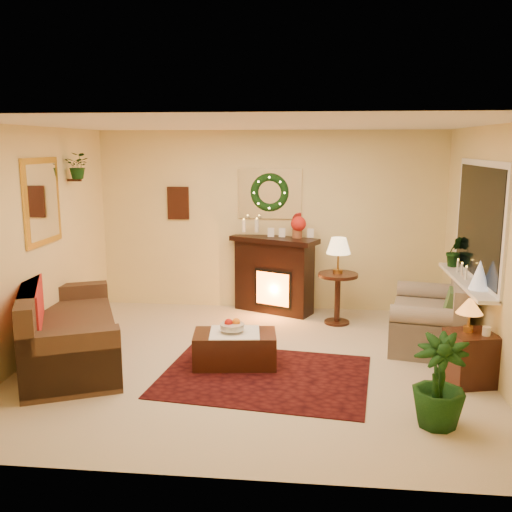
# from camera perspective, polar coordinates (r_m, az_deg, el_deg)

# --- Properties ---
(floor) EXTENTS (5.00, 5.00, 0.00)m
(floor) POSITION_cam_1_polar(r_m,az_deg,el_deg) (6.47, -0.33, -10.65)
(floor) COLOR beige
(floor) RESTS_ON ground
(ceiling) EXTENTS (5.00, 5.00, 0.00)m
(ceiling) POSITION_cam_1_polar(r_m,az_deg,el_deg) (6.01, -0.36, 13.04)
(ceiling) COLOR white
(ceiling) RESTS_ON ground
(wall_back) EXTENTS (5.00, 5.00, 0.00)m
(wall_back) POSITION_cam_1_polar(r_m,az_deg,el_deg) (8.32, 1.38, 3.51)
(wall_back) COLOR #EFD88C
(wall_back) RESTS_ON ground
(wall_front) EXTENTS (5.00, 5.00, 0.00)m
(wall_front) POSITION_cam_1_polar(r_m,az_deg,el_deg) (3.94, -4.00, -5.09)
(wall_front) COLOR #EFD88C
(wall_front) RESTS_ON ground
(wall_left) EXTENTS (4.50, 4.50, 0.00)m
(wall_left) POSITION_cam_1_polar(r_m,az_deg,el_deg) (6.85, -21.62, 1.10)
(wall_left) COLOR #EFD88C
(wall_left) RESTS_ON ground
(wall_right) EXTENTS (4.50, 4.50, 0.00)m
(wall_right) POSITION_cam_1_polar(r_m,az_deg,el_deg) (6.34, 22.72, 0.27)
(wall_right) COLOR #EFD88C
(wall_right) RESTS_ON ground
(area_rug) EXTENTS (2.31, 1.84, 0.01)m
(area_rug) POSITION_cam_1_polar(r_m,az_deg,el_deg) (6.11, 0.86, -11.92)
(area_rug) COLOR maroon
(area_rug) RESTS_ON floor
(sofa) EXTENTS (1.74, 2.35, 0.92)m
(sofa) POSITION_cam_1_polar(r_m,az_deg,el_deg) (6.73, -18.12, -6.47)
(sofa) COLOR #43261B
(sofa) RESTS_ON floor
(red_throw) EXTENTS (0.80, 1.31, 0.02)m
(red_throw) POSITION_cam_1_polar(r_m,az_deg,el_deg) (6.88, -17.72, -5.85)
(red_throw) COLOR red
(red_throw) RESTS_ON sofa
(fireplace) EXTENTS (1.17, 0.78, 1.03)m
(fireplace) POSITION_cam_1_polar(r_m,az_deg,el_deg) (8.24, 1.81, -1.86)
(fireplace) COLOR black
(fireplace) RESTS_ON floor
(poinsettia) EXTENTS (0.22, 0.22, 0.22)m
(poinsettia) POSITION_cam_1_polar(r_m,az_deg,el_deg) (8.05, 4.27, 3.23)
(poinsettia) COLOR red
(poinsettia) RESTS_ON fireplace
(mantel_candle_a) EXTENTS (0.06, 0.06, 0.17)m
(mantel_candle_a) POSITION_cam_1_polar(r_m,az_deg,el_deg) (8.10, -1.23, 3.03)
(mantel_candle_a) COLOR white
(mantel_candle_a) RESTS_ON fireplace
(mantel_candle_b) EXTENTS (0.06, 0.06, 0.19)m
(mantel_candle_b) POSITION_cam_1_polar(r_m,az_deg,el_deg) (8.14, 0.07, 3.06)
(mantel_candle_b) COLOR beige
(mantel_candle_b) RESTS_ON fireplace
(mantel_mirror) EXTENTS (0.92, 0.02, 0.72)m
(mantel_mirror) POSITION_cam_1_polar(r_m,az_deg,el_deg) (8.26, 1.38, 6.25)
(mantel_mirror) COLOR white
(mantel_mirror) RESTS_ON wall_back
(wreath) EXTENTS (0.55, 0.11, 0.55)m
(wreath) POSITION_cam_1_polar(r_m,az_deg,el_deg) (8.22, 1.36, 6.36)
(wreath) COLOR #194719
(wreath) RESTS_ON wall_back
(wall_art) EXTENTS (0.32, 0.03, 0.48)m
(wall_art) POSITION_cam_1_polar(r_m,az_deg,el_deg) (8.49, -7.78, 5.27)
(wall_art) COLOR #381E11
(wall_art) RESTS_ON wall_back
(gold_mirror) EXTENTS (0.03, 0.84, 1.00)m
(gold_mirror) POSITION_cam_1_polar(r_m,az_deg,el_deg) (7.05, -20.62, 5.12)
(gold_mirror) COLOR gold
(gold_mirror) RESTS_ON wall_left
(hanging_plant) EXTENTS (0.33, 0.28, 0.36)m
(hanging_plant) POSITION_cam_1_polar(r_m,az_deg,el_deg) (7.65, -17.28, 7.40)
(hanging_plant) COLOR #194719
(hanging_plant) RESTS_ON wall_left
(loveseat) EXTENTS (1.10, 1.58, 0.83)m
(loveseat) POSITION_cam_1_polar(r_m,az_deg,el_deg) (7.28, 16.89, -5.16)
(loveseat) COLOR gray
(loveseat) RESTS_ON floor
(window_frame) EXTENTS (0.03, 1.86, 1.36)m
(window_frame) POSITION_cam_1_polar(r_m,az_deg,el_deg) (6.82, 21.46, 3.20)
(window_frame) COLOR white
(window_frame) RESTS_ON wall_right
(window_glass) EXTENTS (0.02, 1.70, 1.22)m
(window_glass) POSITION_cam_1_polar(r_m,az_deg,el_deg) (6.82, 21.34, 3.20)
(window_glass) COLOR black
(window_glass) RESTS_ON wall_right
(window_sill) EXTENTS (0.22, 1.86, 0.04)m
(window_sill) POSITION_cam_1_polar(r_m,az_deg,el_deg) (6.91, 20.23, -2.36)
(window_sill) COLOR white
(window_sill) RESTS_ON wall_right
(mini_tree) EXTENTS (0.22, 0.22, 0.33)m
(mini_tree) POSITION_cam_1_polar(r_m,az_deg,el_deg) (6.45, 21.46, -1.82)
(mini_tree) COLOR silver
(mini_tree) RESTS_ON window_sill
(sill_plant) EXTENTS (0.28, 0.23, 0.51)m
(sill_plant) POSITION_cam_1_polar(r_m,az_deg,el_deg) (7.54, 19.29, 0.44)
(sill_plant) COLOR #1C3B1E
(sill_plant) RESTS_ON window_sill
(side_table_round) EXTENTS (0.71, 0.71, 0.70)m
(side_table_round) POSITION_cam_1_polar(r_m,az_deg,el_deg) (7.82, 8.14, -4.39)
(side_table_round) COLOR black
(side_table_round) RESTS_ON floor
(lamp_cream) EXTENTS (0.32, 0.32, 0.50)m
(lamp_cream) POSITION_cam_1_polar(r_m,az_deg,el_deg) (7.72, 8.22, -0.35)
(lamp_cream) COLOR #E1BF7E
(lamp_cream) RESTS_ON side_table_round
(end_table_square) EXTENTS (0.53, 0.53, 0.53)m
(end_table_square) POSITION_cam_1_polar(r_m,az_deg,el_deg) (6.26, 20.66, -9.50)
(end_table_square) COLOR #35190F
(end_table_square) RESTS_ON floor
(lamp_tiffany) EXTENTS (0.27, 0.27, 0.39)m
(lamp_tiffany) POSITION_cam_1_polar(r_m,az_deg,el_deg) (6.14, 20.56, -5.24)
(lamp_tiffany) COLOR orange
(lamp_tiffany) RESTS_ON end_table_square
(coffee_table) EXTENTS (0.95, 0.59, 0.38)m
(coffee_table) POSITION_cam_1_polar(r_m,az_deg,el_deg) (6.33, -2.13, -9.12)
(coffee_table) COLOR #3F2619
(coffee_table) RESTS_ON floor
(fruit_bowl) EXTENTS (0.26, 0.26, 0.06)m
(fruit_bowl) POSITION_cam_1_polar(r_m,az_deg,el_deg) (6.25, -2.39, -7.05)
(fruit_bowl) COLOR silver
(fruit_bowl) RESTS_ON coffee_table
(floor_palm) EXTENTS (1.73, 1.73, 2.44)m
(floor_palm) POSITION_cam_1_polar(r_m,az_deg,el_deg) (5.20, 17.87, -11.42)
(floor_palm) COLOR #225C1E
(floor_palm) RESTS_ON floor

